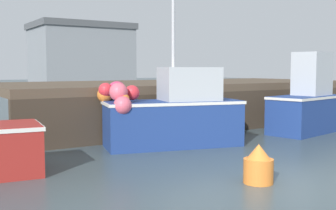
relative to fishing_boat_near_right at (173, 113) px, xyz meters
name	(u,v)px	position (x,y,z in m)	size (l,w,h in m)	color
ground	(282,189)	(-0.46, -4.34, -0.96)	(120.00, 160.00, 0.10)	#3D4C51
pier	(186,90)	(2.98, 3.68, 0.39)	(13.93, 6.04, 1.60)	brown
fishing_boat_near_right	(173,113)	(0.00, 0.00, 0.00)	(3.93, 2.26, 4.34)	navy
fishing_boat_mid	(307,104)	(5.10, -0.29, 0.05)	(3.10, 1.84, 2.65)	navy
warehouse	(81,59)	(6.61, 24.63, 2.06)	(7.86, 6.04, 5.90)	gray
mooring_buoy_foreground	(258,166)	(-0.66, -3.95, -0.58)	(0.55, 0.55, 0.73)	orange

